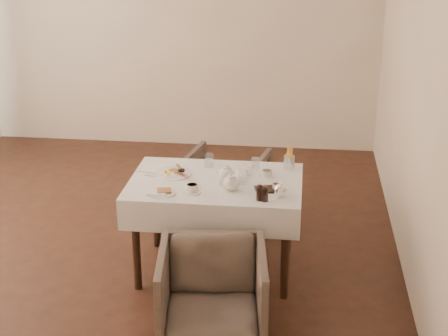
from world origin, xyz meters
name	(u,v)px	position (x,y,z in m)	size (l,w,h in m)	color
table	(216,195)	(0.80, -0.44, 0.64)	(1.28, 0.88, 0.75)	black
armchair_near	(212,295)	(0.89, -1.32, 0.32)	(0.69, 0.71, 0.64)	#51443B
armchair_far	(225,187)	(0.76, 0.49, 0.32)	(0.68, 0.70, 0.63)	#51443B
breakfast_plate	(174,173)	(0.46, -0.34, 0.76)	(0.28, 0.28, 0.04)	white
side_plate	(161,193)	(0.45, -0.73, 0.76)	(0.20, 0.19, 0.02)	white
teapot_centre	(227,172)	(0.88, -0.41, 0.82)	(0.15, 0.12, 0.12)	white
teapot_front	(231,182)	(0.94, -0.61, 0.82)	(0.17, 0.13, 0.13)	white
creamer	(248,169)	(1.03, -0.28, 0.80)	(0.07, 0.07, 0.08)	white
teacup_near	(192,189)	(0.66, -0.68, 0.78)	(0.13, 0.13, 0.06)	white
teacup_far	(267,174)	(1.17, -0.33, 0.78)	(0.12, 0.12, 0.06)	white
glass_left	(209,160)	(0.71, -0.15, 0.81)	(0.07, 0.07, 0.10)	silver
glass_mid	(243,177)	(1.01, -0.47, 0.81)	(0.07, 0.07, 0.10)	silver
glass_right	(256,163)	(1.08, -0.16, 0.80)	(0.06, 0.06, 0.09)	silver
condiment_board	(268,188)	(1.20, -0.57, 0.77)	(0.21, 0.17, 0.05)	black
pepper_mill_left	(260,192)	(1.15, -0.75, 0.81)	(0.06, 0.06, 0.12)	black
pepper_mill_right	(265,194)	(1.19, -0.77, 0.81)	(0.05, 0.05, 0.11)	black
silver_pot	(280,189)	(1.29, -0.68, 0.81)	(0.11, 0.09, 0.12)	white
fries_cup	(289,159)	(1.33, -0.11, 0.83)	(0.09, 0.09, 0.18)	silver
cutlery_fork	(148,173)	(0.26, -0.34, 0.76)	(0.02, 0.21, 0.00)	silver
cutlery_knife	(155,177)	(0.33, -0.42, 0.76)	(0.01, 0.18, 0.00)	silver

